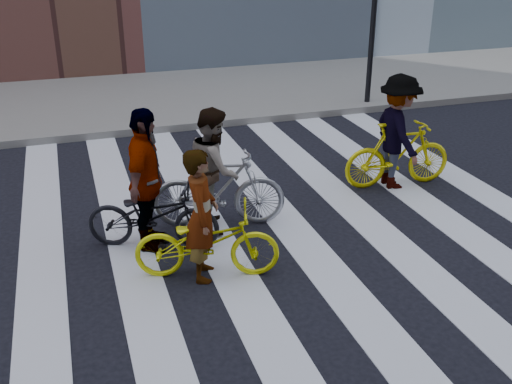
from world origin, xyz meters
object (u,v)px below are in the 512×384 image
bike_silver_mid (219,189)px  rider_rear (146,181)px  bike_yellow_left (207,242)px  rider_right (398,132)px  rider_mid (214,169)px  rider_left (202,215)px  bike_yellow_right (398,154)px  traffic_signal (376,6)px  bike_dark_rear (153,215)px

bike_silver_mid → rider_rear: size_ratio=0.98×
bike_yellow_left → rider_right: size_ratio=0.94×
rider_rear → rider_mid: bearing=-48.5°
bike_yellow_left → rider_left: bearing=106.0°
rider_right → rider_rear: rider_rear is taller
bike_yellow_right → traffic_signal: bearing=-17.7°
rider_left → rider_mid: size_ratio=0.95×
rider_left → rider_right: (3.54, 1.72, 0.10)m
bike_dark_rear → rider_right: rider_right is taller
bike_silver_mid → rider_left: (-0.52, -1.24, 0.26)m
traffic_signal → rider_rear: (-5.78, -4.96, -1.35)m
bike_yellow_right → bike_dark_rear: bike_yellow_right is taller
bike_yellow_right → rider_right: size_ratio=0.98×
rider_left → rider_right: 3.93m
rider_right → bike_yellow_left: bearing=120.9°
bike_yellow_left → rider_right: rider_right is taller
bike_yellow_right → bike_dark_rear: (-4.03, -0.82, -0.08)m
rider_mid → traffic_signal: bearing=-32.6°
rider_right → bike_yellow_right: bearing=-85.3°
bike_yellow_left → rider_mid: 1.37m
bike_silver_mid → bike_dark_rear: 1.02m
bike_silver_mid → rider_mid: bearing=103.6°
bike_yellow_right → rider_right: 0.38m
bike_yellow_left → bike_silver_mid: bike_silver_mid is taller
bike_yellow_right → rider_rear: bearing=106.0°
bike_silver_mid → bike_dark_rear: size_ratio=1.07×
rider_mid → bike_silver_mid: bearing=-76.4°
traffic_signal → rider_right: bearing=-113.0°
bike_yellow_right → rider_rear: 4.18m
bike_dark_rear → rider_mid: 1.05m
traffic_signal → bike_dark_rear: 7.80m
bike_silver_mid → rider_rear: bearing=122.0°
bike_silver_mid → rider_mid: (-0.05, 0.00, 0.30)m
rider_left → traffic_signal: bearing=-26.1°
traffic_signal → rider_rear: 7.74m
bike_yellow_left → bike_silver_mid: size_ratio=0.93×
bike_silver_mid → bike_dark_rear: bearing=122.8°
traffic_signal → rider_left: 8.03m
bike_yellow_left → rider_left: rider_left is taller
traffic_signal → rider_rear: size_ratio=1.78×
bike_dark_rear → rider_rear: bearing=112.3°
bike_yellow_left → bike_yellow_right: bearing=-48.2°
bike_silver_mid → rider_right: rider_right is taller
bike_dark_rear → rider_right: (3.98, 0.82, 0.45)m
bike_dark_rear → rider_rear: size_ratio=0.92×
rider_mid → rider_rear: size_ratio=0.91×
bike_silver_mid → bike_yellow_right: (3.07, 0.48, -0.02)m
bike_silver_mid → bike_dark_rear: bike_silver_mid is taller
bike_dark_rear → rider_right: bearing=-56.1°
bike_silver_mid → rider_right: size_ratio=1.01×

